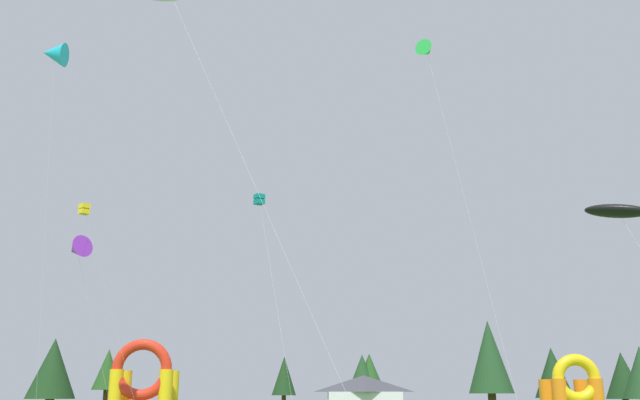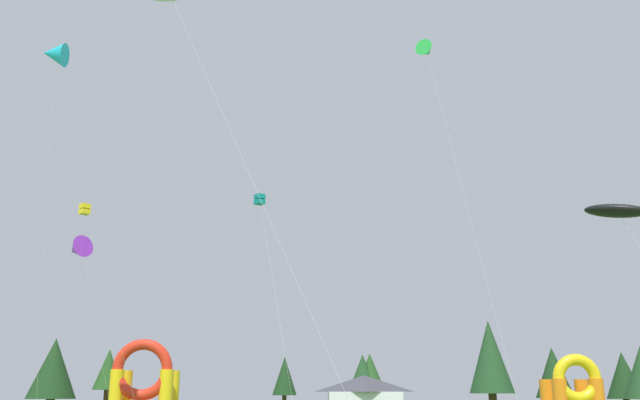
% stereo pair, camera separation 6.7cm
% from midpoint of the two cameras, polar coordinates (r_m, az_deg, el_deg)
% --- Properties ---
extents(kite_cyan_delta, '(1.89, 5.26, 28.54)m').
position_cam_midpoint_polar(kite_cyan_delta, '(58.45, -20.96, 11.12)').
color(kite_cyan_delta, '#19B7CC').
rests_on(kite_cyan_delta, ground_plane).
extents(kite_black_parafoil, '(5.47, 2.98, 10.58)m').
position_cam_midpoint_polar(kite_black_parafoil, '(33.55, 23.22, -0.84)').
color(kite_black_parafoil, black).
rests_on(kite_black_parafoil, ground_plane).
extents(kite_teal_box, '(4.24, 6.15, 20.16)m').
position_cam_midpoint_polar(kite_teal_box, '(64.80, -4.95, 0.01)').
color(kite_teal_box, '#0C7F7A').
rests_on(kite_teal_box, ground_plane).
extents(kite_yellow_box, '(4.90, 5.09, 16.51)m').
position_cam_midpoint_polar(kite_yellow_box, '(57.12, -18.71, -0.79)').
color(kite_yellow_box, yellow).
rests_on(kite_yellow_box, ground_plane).
extents(kite_purple_delta, '(4.57, 5.05, 15.03)m').
position_cam_midpoint_polar(kite_purple_delta, '(61.80, -19.27, -3.82)').
color(kite_purple_delta, purple).
rests_on(kite_purple_delta, ground_plane).
extents(kite_green_delta, '(5.41, 3.74, 28.13)m').
position_cam_midpoint_polar(kite_green_delta, '(54.64, 8.78, 12.01)').
color(kite_green_delta, green).
rests_on(kite_green_delta, ground_plane).
extents(inflatable_orange_dome, '(4.47, 4.59, 5.61)m').
position_cam_midpoint_polar(inflatable_orange_dome, '(66.95, 20.16, -14.92)').
color(inflatable_orange_dome, yellow).
rests_on(inflatable_orange_dome, ground_plane).
extents(inflatable_yellow_castle, '(6.00, 4.65, 7.34)m').
position_cam_midpoint_polar(inflatable_yellow_castle, '(70.97, -14.27, -14.77)').
color(inflatable_yellow_castle, red).
rests_on(inflatable_yellow_castle, ground_plane).
extents(festival_tent, '(6.24, 3.68, 3.79)m').
position_cam_midpoint_polar(festival_tent, '(62.40, 3.71, -15.91)').
color(festival_tent, silver).
rests_on(festival_tent, ground_plane).
extents(tree_row_1, '(5.04, 5.04, 7.92)m').
position_cam_midpoint_polar(tree_row_1, '(79.81, -21.02, -12.80)').
color(tree_row_1, '#4C331E').
rests_on(tree_row_1, ground_plane).
extents(tree_row_2, '(3.02, 3.02, 6.82)m').
position_cam_midpoint_polar(tree_row_2, '(77.93, -16.96, -13.20)').
color(tree_row_2, '#4C331E').
rests_on(tree_row_2, ground_plane).
extents(tree_row_3, '(2.68, 2.68, 6.26)m').
position_cam_midpoint_polar(tree_row_3, '(79.10, -2.90, -14.25)').
color(tree_row_3, '#4C331E').
rests_on(tree_row_3, ground_plane).
extents(tree_row_4, '(3.33, 3.33, 6.31)m').
position_cam_midpoint_polar(tree_row_4, '(75.94, 3.56, -14.12)').
color(tree_row_4, '#4C331E').
rests_on(tree_row_4, ground_plane).
extents(tree_row_5, '(3.60, 3.60, 6.43)m').
position_cam_midpoint_polar(tree_row_5, '(76.35, 4.15, -14.14)').
color(tree_row_5, '#4C331E').
rests_on(tree_row_5, ground_plane).
extents(tree_row_6, '(4.90, 4.90, 10.21)m').
position_cam_midpoint_polar(tree_row_6, '(80.99, 13.82, -12.40)').
color(tree_row_6, '#4C331E').
rests_on(tree_row_6, ground_plane).
extents(tree_row_7, '(4.11, 4.11, 7.16)m').
position_cam_midpoint_polar(tree_row_7, '(81.97, 18.64, -13.30)').
color(tree_row_7, '#4C331E').
rests_on(tree_row_7, ground_plane).
extents(tree_row_9, '(4.07, 4.07, 6.81)m').
position_cam_midpoint_polar(tree_row_9, '(87.12, 23.68, -13.07)').
color(tree_row_9, '#4C331E').
rests_on(tree_row_9, ground_plane).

